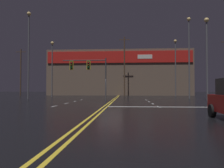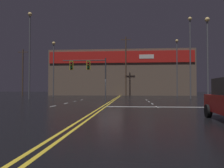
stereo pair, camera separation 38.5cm
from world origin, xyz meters
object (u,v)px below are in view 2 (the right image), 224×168
object	(u,v)px
traffic_signal_median	(87,68)
streetlight_near_left	(177,61)
streetlight_far_left	(30,45)
streetlight_far_right	(190,48)
streetlight_median_approach	(54,62)
streetlight_near_right	(208,48)

from	to	relation	value
traffic_signal_median	streetlight_near_left	world-z (taller)	streetlight_near_left
streetlight_far_left	streetlight_near_left	bearing A→B (deg)	27.44
traffic_signal_median	streetlight_far_right	size ratio (longest dim) A/B	0.39
streetlight_median_approach	streetlight_far_right	world-z (taller)	streetlight_far_right
traffic_signal_median	streetlight_near_right	xyz separation A→B (m)	(13.96, 2.96, 2.66)
streetlight_near_right	streetlight_far_left	distance (m)	23.65
streetlight_near_right	traffic_signal_median	bearing A→B (deg)	-168.03
streetlight_near_left	streetlight_far_right	world-z (taller)	streetlight_far_right
streetlight_median_approach	streetlight_far_right	size ratio (longest dim) A/B	0.81
traffic_signal_median	streetlight_near_left	bearing A→B (deg)	52.86
streetlight_median_approach	streetlight_far_left	distance (m)	8.57
streetlight_far_left	streetlight_median_approach	bearing A→B (deg)	86.82
traffic_signal_median	streetlight_near_left	distance (m)	22.68
streetlight_near_left	streetlight_median_approach	world-z (taller)	streetlight_near_left
streetlight_far_left	streetlight_far_right	size ratio (longest dim) A/B	1.00
streetlight_near_left	streetlight_median_approach	size ratio (longest dim) A/B	1.08
streetlight_near_left	streetlight_near_right	world-z (taller)	streetlight_near_left
streetlight_near_right	streetlight_far_left	world-z (taller)	streetlight_far_left
streetlight_near_left	streetlight_median_approach	bearing A→B (deg)	-171.20
streetlight_median_approach	streetlight_far_right	xyz separation A→B (m)	(22.77, -4.69, 1.26)
streetlight_near_left	streetlight_far_right	xyz separation A→B (m)	(0.22, -8.19, 0.82)
streetlight_near_right	streetlight_near_left	bearing A→B (deg)	91.53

